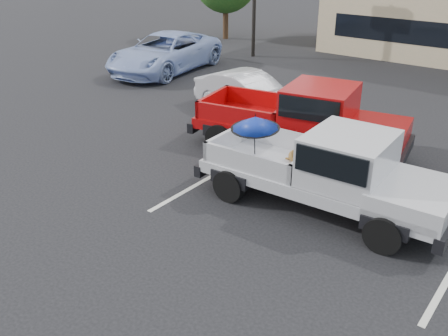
{
  "coord_description": "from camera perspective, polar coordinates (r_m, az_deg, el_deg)",
  "views": [
    {
      "loc": [
        4.17,
        -7.2,
        5.6
      ],
      "look_at": [
        -1.38,
        0.14,
        1.3
      ],
      "focal_mm": 40.0,
      "sensor_mm": 36.0,
      "label": 1
    }
  ],
  "objects": [
    {
      "name": "silver_sedan",
      "position": [
        17.27,
        2.85,
        8.5
      ],
      "size": [
        4.35,
        2.13,
        1.37
      ],
      "primitive_type": "imported",
      "rotation": [
        0.0,
        0.0,
        1.4
      ],
      "color": "#B6B8BE",
      "rests_on": "ground"
    },
    {
      "name": "blue_suv",
      "position": [
        23.02,
        -6.76,
        12.96
      ],
      "size": [
        3.51,
        6.33,
        1.68
      ],
      "primitive_type": "imported",
      "rotation": [
        0.0,
        0.0,
        0.12
      ],
      "color": "#96ADE1",
      "rests_on": "ground"
    },
    {
      "name": "ground",
      "position": [
        10.03,
        5.89,
        -9.03
      ],
      "size": [
        90.0,
        90.0,
        0.0
      ],
      "primitive_type": "plane",
      "color": "black",
      "rests_on": "ground"
    },
    {
      "name": "silver_pickup",
      "position": [
        10.99,
        12.69,
        -0.04
      ],
      "size": [
        5.75,
        2.27,
        2.06
      ],
      "rotation": [
        0.0,
        0.0,
        0.03
      ],
      "color": "black",
      "rests_on": "ground"
    },
    {
      "name": "red_pickup",
      "position": [
        13.9,
        10.07,
        5.7
      ],
      "size": [
        6.27,
        3.06,
        1.98
      ],
      "rotation": [
        0.0,
        0.0,
        0.17
      ],
      "color": "black",
      "rests_on": "ground"
    },
    {
      "name": "stripe_left",
      "position": [
        12.94,
        -0.76,
        -0.58
      ],
      "size": [
        0.12,
        5.0,
        0.01
      ],
      "primitive_type": "cube",
      "color": "silver",
      "rests_on": "ground"
    }
  ]
}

